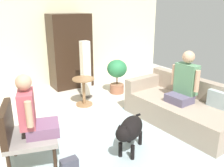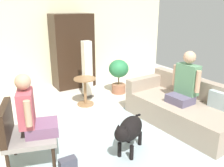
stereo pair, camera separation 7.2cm
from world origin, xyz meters
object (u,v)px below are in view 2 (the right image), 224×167
armchair (20,131)px  handbag (68,165)px  person_on_armchair (31,112)px  dog (129,130)px  person_on_couch (186,82)px  potted_plant (119,73)px  round_end_table (85,90)px  armoire_cabinet (72,51)px  column_lamp (87,70)px  couch (182,108)px

armchair → handbag: 0.74m
person_on_armchair → dog: bearing=-19.6°
person_on_couch → handbag: bearing=-174.5°
potted_plant → handbag: (-2.07, -2.10, -0.41)m
round_end_table → armoire_cabinet: (0.27, 1.31, 0.58)m
handbag → column_lamp: bearing=59.4°
couch → handbag: (-2.25, -0.25, -0.18)m
round_end_table → potted_plant: bearing=14.5°
person_on_couch → column_lamp: (-0.90, 2.03, -0.14)m
armchair → potted_plant: 3.04m
round_end_table → armoire_cabinet: bearing=78.3°
couch → armchair: bearing=176.4°
couch → armoire_cabinet: bearing=107.1°
potted_plant → round_end_table: bearing=-165.5°
armchair → person_on_armchair: (0.15, -0.04, 0.25)m
round_end_table → column_lamp: size_ratio=0.46×
armchair → potted_plant: bearing=33.7°
couch → armoire_cabinet: 3.11m
armchair → armoire_cabinet: bearing=56.5°
person_on_couch → potted_plant: (-0.16, 1.89, -0.27)m
armchair → person_on_couch: (2.68, -0.20, 0.27)m
armchair → dog: 1.44m
couch → dog: (-1.35, -0.30, 0.09)m
dog → round_end_table: bearing=84.4°
armchair → column_lamp: size_ratio=0.67×
armoire_cabinet → handbag: (-1.36, -3.16, -0.82)m
person_on_armchair → handbag: (0.30, -0.37, -0.66)m
handbag → couch: bearing=6.3°
dog → column_lamp: (0.43, 2.30, 0.27)m
person_on_couch → column_lamp: 2.22m
dog → handbag: size_ratio=3.43×
person_on_armchair → person_on_couch: bearing=-3.6°
round_end_table → column_lamp: 0.55m
dog → potted_plant: potted_plant is taller
person_on_armchair → armoire_cabinet: 3.25m
potted_plant → armoire_cabinet: bearing=124.1°
round_end_table → dog: 1.91m
person_on_couch → column_lamp: person_on_couch is taller
person_on_armchair → column_lamp: (1.63, 1.87, -0.12)m
handbag → dog: bearing=-3.5°
couch → person_on_armchair: 2.60m
person_on_armchair → column_lamp: size_ratio=0.63×
round_end_table → armoire_cabinet: armoire_cabinet is taller
round_end_table → person_on_couch: bearing=-55.1°
person_on_armchair → potted_plant: size_ratio=1.00×
person_on_armchair → column_lamp: column_lamp is taller
round_end_table → dog: (-0.19, -1.90, 0.03)m
armchair → armoire_cabinet: size_ratio=0.48×
column_lamp → handbag: 2.66m
dog → person_on_armchair: bearing=160.4°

